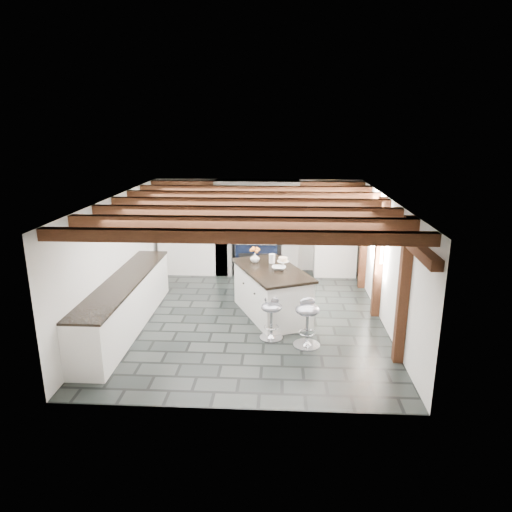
# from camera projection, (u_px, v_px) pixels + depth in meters

# --- Properties ---
(ground) EXTENTS (6.00, 6.00, 0.00)m
(ground) POSITION_uv_depth(u_px,v_px,m) (250.00, 316.00, 8.80)
(ground) COLOR black
(ground) RESTS_ON ground
(room_shell) EXTENTS (6.00, 6.03, 6.00)m
(room_shell) POSITION_uv_depth(u_px,v_px,m) (226.00, 244.00, 9.89)
(room_shell) COLOR silver
(room_shell) RESTS_ON ground
(range_cooker) EXTENTS (1.00, 0.63, 0.99)m
(range_cooker) POSITION_uv_depth(u_px,v_px,m) (257.00, 255.00, 11.24)
(range_cooker) COLOR black
(range_cooker) RESTS_ON ground
(kitchen_island) EXTENTS (1.67, 2.13, 1.25)m
(kitchen_island) POSITION_uv_depth(u_px,v_px,m) (271.00, 291.00, 8.75)
(kitchen_island) COLOR white
(kitchen_island) RESTS_ON ground
(bar_stool_near) EXTENTS (0.52, 0.52, 0.83)m
(bar_stool_near) POSITION_uv_depth(u_px,v_px,m) (307.00, 317.00, 7.48)
(bar_stool_near) COLOR silver
(bar_stool_near) RESTS_ON ground
(bar_stool_far) EXTENTS (0.40, 0.40, 0.74)m
(bar_stool_far) POSITION_uv_depth(u_px,v_px,m) (272.00, 313.00, 7.77)
(bar_stool_far) COLOR silver
(bar_stool_far) RESTS_ON ground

